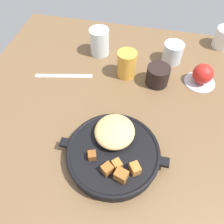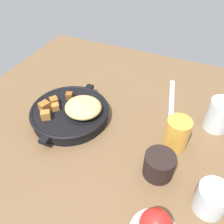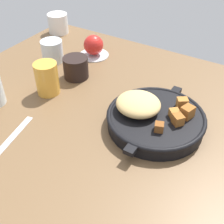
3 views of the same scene
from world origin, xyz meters
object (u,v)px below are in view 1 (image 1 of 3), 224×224
cast_iron_skillet (113,151)px  water_glass_tall (99,42)px  butter_knife (64,76)px  water_glass_short (173,53)px  ceramic_mug_white (224,38)px  red_apple (203,74)px  coffee_mug_dark (158,76)px  juice_glass_amber (127,64)px

cast_iron_skillet → water_glass_tall: 44.95cm
butter_knife → water_glass_short: size_ratio=2.76×
ceramic_mug_white → water_glass_tall: 48.91cm
water_glass_tall → water_glass_short: water_glass_tall is taller
ceramic_mug_white → cast_iron_skillet: bearing=-119.4°
water_glass_tall → red_apple: bearing=-12.6°
water_glass_tall → butter_knife: bearing=-121.3°
water_glass_short → ceramic_mug_white: bearing=34.8°
coffee_mug_dark → water_glass_tall: 26.06cm
cast_iron_skillet → juice_glass_amber: (-2.31, 32.57, 1.96)cm
juice_glass_amber → water_glass_short: juice_glass_amber is taller
coffee_mug_dark → water_glass_short: (4.20, 12.99, 0.32)cm
ceramic_mug_white → coffee_mug_dark: 35.33cm
butter_knife → water_glass_tall: (9.44, 15.52, 4.86)cm
ceramic_mug_white → butter_knife: bearing=-151.8°
butter_knife → water_glass_short: 40.59cm
juice_glass_amber → red_apple: bearing=3.3°
red_apple → butter_knife: size_ratio=0.34×
cast_iron_skillet → ceramic_mug_white: (32.21, 57.10, 1.03)cm
cast_iron_skillet → water_glass_short: cast_iron_skillet is taller
cast_iron_skillet → juice_glass_amber: size_ratio=3.07×
ceramic_mug_white → water_glass_short: bearing=-145.2°
juice_glass_amber → ceramic_mug_white: bearing=35.4°
water_glass_short → water_glass_tall: bearing=-177.5°
water_glass_tall → ceramic_mug_white: bearing=17.4°
cast_iron_skillet → juice_glass_amber: juice_glass_amber is taller
red_apple → ceramic_mug_white: size_ratio=0.88×
red_apple → water_glass_short: size_ratio=0.93×
red_apple → butter_knife: 48.00cm
red_apple → water_glass_short: same height
cast_iron_skillet → water_glass_tall: size_ratio=2.89×
water_glass_short → cast_iron_skillet: bearing=-106.5°
red_apple → coffee_mug_dark: bearing=-167.3°
red_apple → butter_knife: bearing=-171.5°
juice_glass_amber → water_glass_tall: bearing=140.7°
cast_iron_skillet → coffee_mug_dark: cast_iron_skillet is taller
coffee_mug_dark → juice_glass_amber: size_ratio=0.82×
cast_iron_skillet → water_glass_short: 45.58cm
ceramic_mug_white → coffee_mug_dark: ceramic_mug_white is taller
water_glass_short → red_apple: bearing=-42.6°
juice_glass_amber → coffee_mug_dark: bearing=-9.6°
cast_iron_skillet → ceramic_mug_white: size_ratio=3.73×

